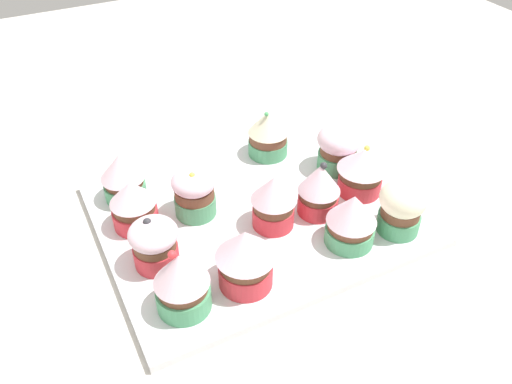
{
  "coord_description": "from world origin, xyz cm",
  "views": [
    {
      "loc": [
        46.49,
        -23.56,
        46.4
      ],
      "look_at": [
        0.0,
        0.0,
        4.2
      ],
      "focal_mm": 36.91,
      "sensor_mm": 36.0,
      "label": 1
    }
  ],
  "objects_px": {
    "baking_tray": "(256,213)",
    "cupcake_4": "(194,192)",
    "cupcake_10": "(339,147)",
    "cupcake_7": "(268,133)",
    "cupcake_8": "(319,188)",
    "cupcake_2": "(154,243)",
    "cupcake_1": "(133,204)",
    "cupcake_0": "(123,176)",
    "cupcake_6": "(274,200)",
    "cupcake_11": "(362,170)",
    "cupcake_5": "(245,257)",
    "cupcake_9": "(351,219)",
    "cupcake_3": "(182,281)",
    "cupcake_12": "(402,207)"
  },
  "relations": [
    {
      "from": "cupcake_4",
      "to": "cupcake_12",
      "type": "relative_size",
      "value": 0.97
    },
    {
      "from": "cupcake_10",
      "to": "cupcake_11",
      "type": "bearing_deg",
      "value": -3.08
    },
    {
      "from": "baking_tray",
      "to": "cupcake_1",
      "type": "xyz_separation_m",
      "value": [
        -0.04,
        -0.15,
        0.04
      ]
    },
    {
      "from": "cupcake_7",
      "to": "cupcake_4",
      "type": "bearing_deg",
      "value": -62.26
    },
    {
      "from": "baking_tray",
      "to": "cupcake_4",
      "type": "relative_size",
      "value": 5.69
    },
    {
      "from": "cupcake_1",
      "to": "cupcake_6",
      "type": "distance_m",
      "value": 0.17
    },
    {
      "from": "cupcake_3",
      "to": "cupcake_12",
      "type": "xyz_separation_m",
      "value": [
        0.01,
        0.28,
        -0.0
      ]
    },
    {
      "from": "cupcake_7",
      "to": "cupcake_11",
      "type": "relative_size",
      "value": 1.05
    },
    {
      "from": "cupcake_11",
      "to": "cupcake_2",
      "type": "bearing_deg",
      "value": -89.14
    },
    {
      "from": "baking_tray",
      "to": "cupcake_1",
      "type": "distance_m",
      "value": 0.16
    },
    {
      "from": "cupcake_8",
      "to": "cupcake_11",
      "type": "distance_m",
      "value": 0.07
    },
    {
      "from": "cupcake_0",
      "to": "cupcake_6",
      "type": "relative_size",
      "value": 0.93
    },
    {
      "from": "cupcake_0",
      "to": "cupcake_5",
      "type": "height_order",
      "value": "cupcake_5"
    },
    {
      "from": "cupcake_2",
      "to": "cupcake_9",
      "type": "distance_m",
      "value": 0.23
    },
    {
      "from": "cupcake_4",
      "to": "cupcake_11",
      "type": "height_order",
      "value": "cupcake_11"
    },
    {
      "from": "cupcake_3",
      "to": "cupcake_5",
      "type": "height_order",
      "value": "cupcake_3"
    },
    {
      "from": "cupcake_3",
      "to": "cupcake_1",
      "type": "bearing_deg",
      "value": -177.08
    },
    {
      "from": "cupcake_5",
      "to": "cupcake_1",
      "type": "bearing_deg",
      "value": -151.69
    },
    {
      "from": "cupcake_0",
      "to": "cupcake_3",
      "type": "height_order",
      "value": "cupcake_3"
    },
    {
      "from": "cupcake_7",
      "to": "cupcake_11",
      "type": "height_order",
      "value": "cupcake_7"
    },
    {
      "from": "cupcake_3",
      "to": "cupcake_2",
      "type": "bearing_deg",
      "value": -175.61
    },
    {
      "from": "cupcake_8",
      "to": "cupcake_9",
      "type": "distance_m",
      "value": 0.06
    },
    {
      "from": "cupcake_5",
      "to": "cupcake_10",
      "type": "relative_size",
      "value": 1.14
    },
    {
      "from": "cupcake_2",
      "to": "cupcake_11",
      "type": "height_order",
      "value": "cupcake_11"
    },
    {
      "from": "cupcake_4",
      "to": "cupcake_10",
      "type": "distance_m",
      "value": 0.22
    },
    {
      "from": "cupcake_12",
      "to": "cupcake_5",
      "type": "bearing_deg",
      "value": -91.82
    },
    {
      "from": "cupcake_8",
      "to": "cupcake_7",
      "type": "bearing_deg",
      "value": 178.32
    },
    {
      "from": "baking_tray",
      "to": "cupcake_11",
      "type": "bearing_deg",
      "value": 79.01
    },
    {
      "from": "cupcake_10",
      "to": "baking_tray",
      "type": "bearing_deg",
      "value": -77.99
    },
    {
      "from": "cupcake_2",
      "to": "cupcake_10",
      "type": "relative_size",
      "value": 0.96
    },
    {
      "from": "baking_tray",
      "to": "cupcake_1",
      "type": "height_order",
      "value": "cupcake_1"
    },
    {
      "from": "cupcake_0",
      "to": "cupcake_12",
      "type": "bearing_deg",
      "value": 52.91
    },
    {
      "from": "cupcake_4",
      "to": "cupcake_9",
      "type": "height_order",
      "value": "cupcake_9"
    },
    {
      "from": "cupcake_3",
      "to": "cupcake_10",
      "type": "height_order",
      "value": "cupcake_3"
    },
    {
      "from": "cupcake_1",
      "to": "cupcake_5",
      "type": "height_order",
      "value": "cupcake_5"
    },
    {
      "from": "cupcake_0",
      "to": "cupcake_4",
      "type": "relative_size",
      "value": 1.0
    },
    {
      "from": "cupcake_4",
      "to": "cupcake_5",
      "type": "xyz_separation_m",
      "value": [
        0.14,
        0.01,
        0.01
      ]
    },
    {
      "from": "baking_tray",
      "to": "cupcake_8",
      "type": "height_order",
      "value": "cupcake_8"
    },
    {
      "from": "cupcake_2",
      "to": "cupcake_10",
      "type": "xyz_separation_m",
      "value": [
        -0.06,
        0.29,
        0.0
      ]
    },
    {
      "from": "cupcake_0",
      "to": "cupcake_7",
      "type": "relative_size",
      "value": 0.93
    },
    {
      "from": "cupcake_5",
      "to": "cupcake_6",
      "type": "relative_size",
      "value": 1.04
    },
    {
      "from": "cupcake_11",
      "to": "cupcake_8",
      "type": "bearing_deg",
      "value": -81.74
    },
    {
      "from": "cupcake_1",
      "to": "cupcake_4",
      "type": "distance_m",
      "value": 0.08
    },
    {
      "from": "cupcake_5",
      "to": "cupcake_10",
      "type": "height_order",
      "value": "cupcake_5"
    },
    {
      "from": "baking_tray",
      "to": "cupcake_7",
      "type": "height_order",
      "value": "cupcake_7"
    },
    {
      "from": "cupcake_5",
      "to": "cupcake_9",
      "type": "relative_size",
      "value": 1.1
    },
    {
      "from": "cupcake_1",
      "to": "cupcake_4",
      "type": "height_order",
      "value": "cupcake_4"
    },
    {
      "from": "cupcake_0",
      "to": "cupcake_3",
      "type": "xyz_separation_m",
      "value": [
        0.21,
        0.0,
        0.0
      ]
    },
    {
      "from": "cupcake_6",
      "to": "cupcake_9",
      "type": "distance_m",
      "value": 0.1
    },
    {
      "from": "cupcake_9",
      "to": "cupcake_12",
      "type": "relative_size",
      "value": 0.99
    }
  ]
}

